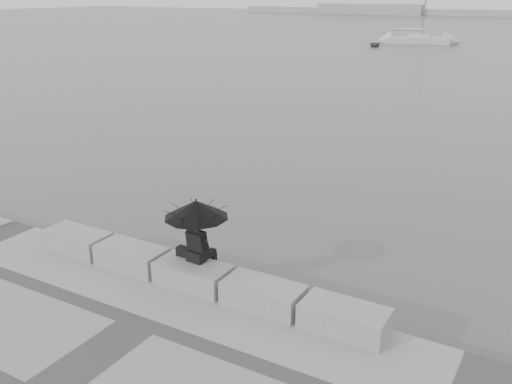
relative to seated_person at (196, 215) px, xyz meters
The scene contains 10 objects.
ground 2.05m from the seated_person, 87.20° to the left, with size 360.00×360.00×0.00m, color #4D4F52.
stone_block_far_left 3.63m from the seated_person, behind, with size 1.60×0.80×0.50m, color gray.
stone_block_left 2.13m from the seated_person, behind, with size 1.60×0.80×0.50m, color gray.
stone_block_centre 1.30m from the seated_person, 86.49° to the right, with size 1.60×0.80×0.50m, color gray.
stone_block_right 2.15m from the seated_person, ahead, with size 1.60×0.80×0.50m, color gray.
stone_block_far_right 3.65m from the seated_person, ahead, with size 1.60×0.80×0.50m, color gray.
seated_person is the anchor object (origin of this frame).
bag 1.01m from the seated_person, behind, with size 0.32×0.18×0.20m, color black.
sailboat_left 67.51m from the seated_person, 101.18° to the left, with size 7.96×4.64×12.90m.
dinghy 61.87m from the seated_person, 105.49° to the left, with size 2.81×1.19×0.48m, color slate.
Camera 1 is at (6.52, -9.07, 6.40)m, focal length 40.00 mm.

